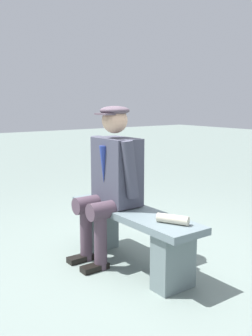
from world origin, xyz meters
The scene contains 4 objects.
ground_plane centered at (0.00, 0.00, 0.00)m, with size 30.00×30.00×0.00m, color slate.
bench centered at (0.00, 0.00, 0.32)m, with size 1.43×0.37×0.50m.
seated_man centered at (0.23, 0.05, 0.76)m, with size 0.61×0.57×1.37m.
rolled_magazine centered at (-0.48, -0.02, 0.53)m, with size 0.07×0.07×0.25m, color beige.
Camera 1 is at (-2.56, 1.94, 1.41)m, focal length 41.83 mm.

